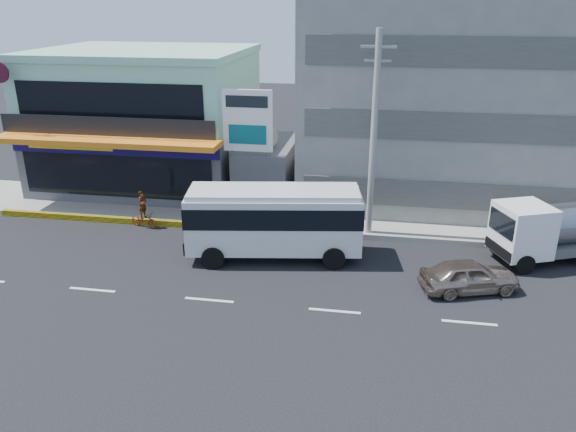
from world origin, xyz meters
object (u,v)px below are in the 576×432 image
object	(u,v)px
sedan	(469,276)
minibus	(274,217)
shop_building	(149,122)
satellite_dish	(265,145)
concrete_building	(450,77)
tanker_truck	(565,229)
billboard	(248,128)
utility_pole_near	(374,136)
motorcycle_rider	(144,215)

from	to	relation	value
sedan	minibus	bearing A→B (deg)	60.01
shop_building	satellite_dish	world-z (taller)	shop_building
concrete_building	sedan	xyz separation A→B (m)	(0.24, -12.47, -6.32)
shop_building	tanker_truck	xyz separation A→B (m)	(22.78, -7.56, -2.51)
billboard	sedan	distance (m)	13.34
billboard	sedan	bearing A→B (deg)	-31.85
shop_building	sedan	distance (m)	21.77
concrete_building	satellite_dish	bearing A→B (deg)	-158.20
satellite_dish	utility_pole_near	distance (m)	7.17
satellite_dish	concrete_building	bearing A→B (deg)	21.80
shop_building	billboard	world-z (taller)	shop_building
shop_building	sedan	xyz separation A→B (m)	(18.24, -11.42, -3.32)
sedan	motorcycle_rider	distance (m)	16.41
satellite_dish	sedan	xyz separation A→B (m)	(10.24, -8.47, -2.90)
utility_pole_near	sedan	size ratio (longest dim) A/B	2.51
minibus	shop_building	bearing A→B (deg)	135.72
shop_building	utility_pole_near	bearing A→B (deg)	-25.06
concrete_building	utility_pole_near	size ratio (longest dim) A/B	1.60
shop_building	satellite_dish	distance (m)	8.54
billboard	minibus	bearing A→B (deg)	-64.51
satellite_dish	minibus	world-z (taller)	satellite_dish
satellite_dish	utility_pole_near	xyz separation A→B (m)	(6.00, -3.60, 1.57)
satellite_dish	motorcycle_rider	distance (m)	7.59
concrete_building	billboard	size ratio (longest dim) A/B	2.32
minibus	sedan	world-z (taller)	minibus
concrete_building	minibus	bearing A→B (deg)	-127.76
minibus	tanker_truck	world-z (taller)	minibus
utility_pole_near	shop_building	bearing A→B (deg)	154.94
billboard	utility_pole_near	bearing A→B (deg)	-15.48
satellite_dish	utility_pole_near	size ratio (longest dim) A/B	0.15
concrete_building	motorcycle_rider	distance (m)	18.74
shop_building	billboard	xyz separation A→B (m)	(7.50, -4.75, 0.93)
shop_building	utility_pole_near	xyz separation A→B (m)	(14.00, -6.55, 1.15)
utility_pole_near	billboard	bearing A→B (deg)	164.52
motorcycle_rider	concrete_building	bearing A→B (deg)	27.72
shop_building	satellite_dish	xyz separation A→B (m)	(8.00, -2.95, -0.42)
billboard	sedan	xyz separation A→B (m)	(10.74, -6.67, -4.25)
shop_building	concrete_building	world-z (taller)	concrete_building
billboard	motorcycle_rider	world-z (taller)	billboard
concrete_building	minibus	size ratio (longest dim) A/B	1.96
minibus	sedan	bearing A→B (deg)	-12.47
shop_building	billboard	size ratio (longest dim) A/B	1.80
billboard	concrete_building	bearing A→B (deg)	28.92
concrete_building	motorcycle_rider	bearing A→B (deg)	-152.28
billboard	motorcycle_rider	distance (m)	7.08
utility_pole_near	tanker_truck	world-z (taller)	utility_pole_near
utility_pole_near	minibus	size ratio (longest dim) A/B	1.23
minibus	satellite_dish	bearing A→B (deg)	105.16
minibus	tanker_truck	xyz separation A→B (m)	(12.99, 1.99, -0.47)
minibus	motorcycle_rider	world-z (taller)	minibus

